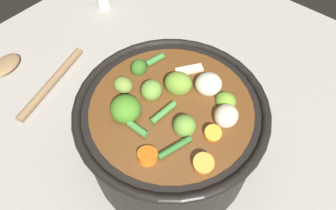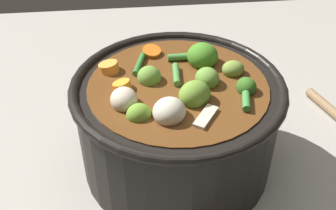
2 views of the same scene
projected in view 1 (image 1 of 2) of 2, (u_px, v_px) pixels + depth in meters
ground_plane at (171, 152)px, 0.56m from camera, size 1.10×1.10×0.00m
cooking_pot at (171, 130)px, 0.50m from camera, size 0.29×0.29×0.17m
wooden_spoon at (27, 73)px, 0.67m from camera, size 0.20×0.19×0.02m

